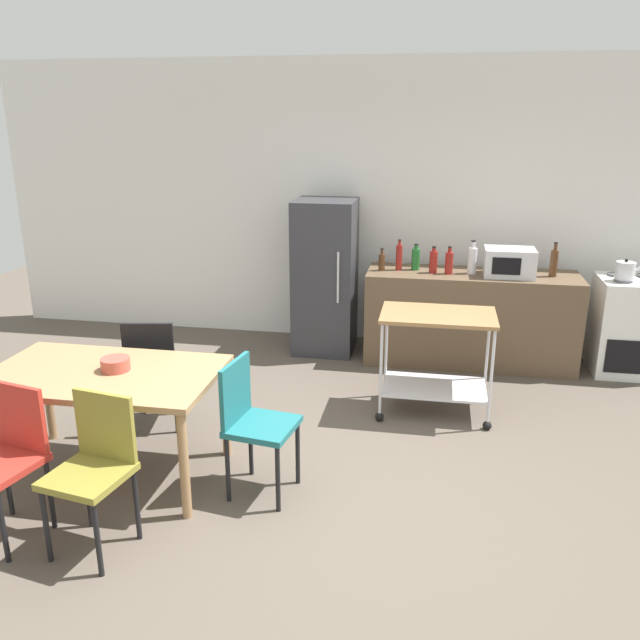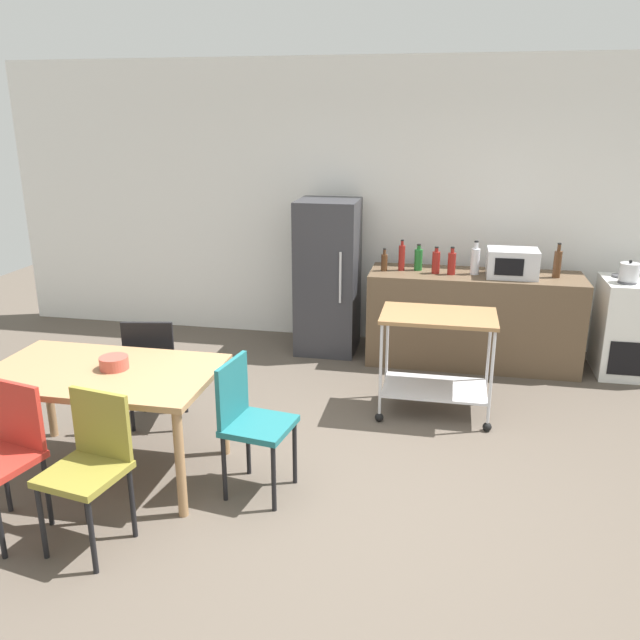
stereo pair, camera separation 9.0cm
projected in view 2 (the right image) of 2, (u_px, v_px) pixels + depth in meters
ground_plane at (333, 497)px, 4.19m from camera, size 12.00×12.00×0.00m
back_wall at (389, 205)px, 6.74m from camera, size 8.40×0.12×2.90m
kitchen_counter at (473, 319)px, 6.32m from camera, size 2.00×0.64×0.90m
dining_table at (102, 381)px, 4.29m from camera, size 1.50×0.90×0.75m
chair_red at (5, 449)px, 3.73m from camera, size 0.48×0.48×0.89m
chair_olive at (91, 460)px, 3.61m from camera, size 0.46×0.46×0.89m
chair_teal at (250, 417)px, 4.12m from camera, size 0.46×0.46×0.89m
chair_black at (154, 364)px, 5.00m from camera, size 0.47×0.47×0.89m
stove_oven at (632, 327)px, 6.06m from camera, size 0.60×0.61×0.92m
refrigerator at (328, 277)px, 6.58m from camera, size 0.60×0.63×1.55m
kitchen_cart at (437, 347)px, 5.20m from camera, size 0.91×0.57×0.85m
bottle_vinegar at (384, 262)px, 6.28m from camera, size 0.06×0.06×0.22m
bottle_soda at (402, 257)px, 6.28m from camera, size 0.06×0.06×0.30m
bottle_olive_oil at (418, 259)px, 6.30m from camera, size 0.08×0.08×0.26m
bottle_wine at (436, 262)px, 6.17m from camera, size 0.08×0.08×0.26m
bottle_sparkling_water at (452, 263)px, 6.13m from camera, size 0.07×0.07×0.26m
bottle_sesame_oil at (475, 261)px, 6.13m from camera, size 0.08×0.08×0.32m
microwave at (512, 263)px, 6.03m from camera, size 0.46×0.35×0.26m
bottle_soy_sauce at (557, 263)px, 6.01m from camera, size 0.07×0.07×0.32m
fruit_bowl at (114, 363)px, 4.28m from camera, size 0.19×0.19×0.08m
kettle at (629, 272)px, 5.82m from camera, size 0.24×0.17×0.19m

